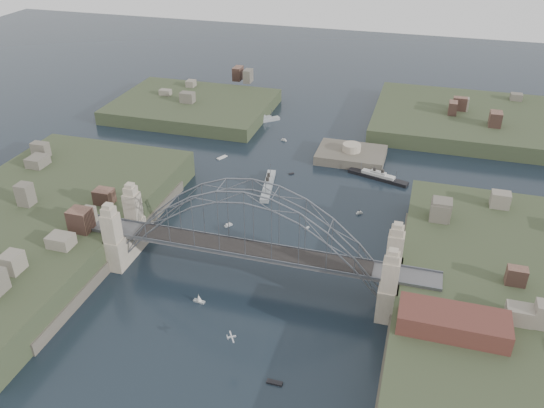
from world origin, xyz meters
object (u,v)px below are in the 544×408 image
Objects in this scene: wharf_shed at (453,322)px; naval_cruiser_far at (261,120)px; bridge at (249,234)px; naval_cruiser_near at (268,185)px; ocean_liner at (378,177)px; fort_island at (351,160)px.

wharf_shed is 127.67m from naval_cruiser_far.
bridge is 4.40× the size of naval_cruiser_near.
naval_cruiser_near is 34.37m from ocean_liner.
fort_island is at bearing 52.22° from naval_cruiser_near.
wharf_shed is 1.57× the size of naval_cruiser_far.
ocean_liner is (10.27, -11.57, 1.07)m from fort_island.
bridge is at bearing -78.75° from naval_cruiser_near.
fort_island is 44.19m from naval_cruiser_far.
naval_cruiser_near is 1.50× the size of naval_cruiser_far.
naval_cruiser_near is (-8.63, 43.39, -11.44)m from bridge.
ocean_liner is at bearing -34.95° from naval_cruiser_far.
naval_cruiser_near reaches higher than ocean_liner.
wharf_shed reaches higher than ocean_liner.
naval_cruiser_near is at bearing 132.52° from wharf_shed.
naval_cruiser_near is 51.93m from naval_cruiser_far.
naval_cruiser_near is at bearing -154.05° from ocean_liner.
wharf_shed is 76.19m from ocean_liner.
fort_island is 1.73× the size of naval_cruiser_far.
bridge is 45.69m from naval_cruiser_near.
wharf_shed reaches higher than naval_cruiser_near.
naval_cruiser_far is at bearing 105.82° from bridge.
wharf_shed is at bearing -73.30° from ocean_liner.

